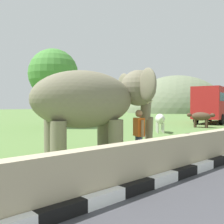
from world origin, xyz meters
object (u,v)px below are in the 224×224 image
at_px(cow_mid, 160,119).
at_px(cow_far, 201,117).
at_px(elephant, 95,101).
at_px(cow_near, 200,117).
at_px(bus_red, 215,102).
at_px(person_handler, 139,133).

relative_size(cow_mid, cow_far, 0.88).
bearing_deg(elephant, cow_mid, 25.25).
distance_m(elephant, cow_mid, 10.13).
distance_m(elephant, cow_near, 15.21).
distance_m(bus_red, cow_mid, 12.26).
distance_m(person_handler, bus_red, 21.09).
bearing_deg(person_handler, cow_mid, 32.25).
xyz_separation_m(person_handler, bus_red, (19.88, 6.95, 1.15)).
relative_size(elephant, cow_near, 2.12).
relative_size(person_handler, cow_near, 0.86).
relative_size(bus_red, cow_near, 4.47).
bearing_deg(cow_near, bus_red, 16.43).
bearing_deg(cow_near, person_handler, -159.33).
xyz_separation_m(bus_red, cow_mid, (-12.04, -2.01, -1.21)).
bearing_deg(bus_red, cow_near, -163.57).
relative_size(bus_red, cow_far, 4.47).
xyz_separation_m(bus_red, cow_far, (-6.24, -1.82, -1.21)).
bearing_deg(cow_mid, cow_far, 1.84).
distance_m(bus_red, cow_near, 7.00).
bearing_deg(cow_near, elephant, -163.32).
relative_size(elephant, bus_red, 0.47).
bearing_deg(bus_red, person_handler, -160.72).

